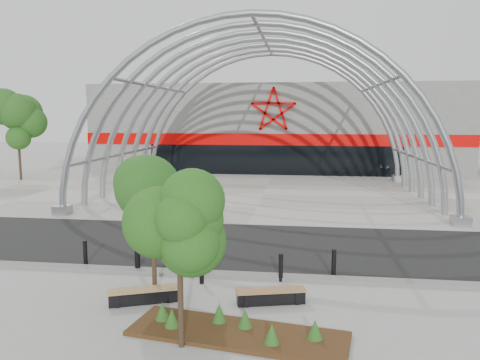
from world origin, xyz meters
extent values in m
plane|color=#9C9C97|center=(0.00, 0.00, 0.00)|extent=(140.00, 140.00, 0.00)
cube|color=black|center=(0.00, 3.50, 0.01)|extent=(140.00, 7.00, 0.02)
cube|color=#9F9B90|center=(0.00, 15.50, 0.02)|extent=(60.00, 17.00, 0.04)
cube|color=slate|center=(0.00, -0.25, 0.06)|extent=(60.00, 0.50, 0.12)
cube|color=slate|center=(0.00, 33.50, 4.00)|extent=(34.00, 15.00, 8.00)
cube|color=black|center=(0.00, 26.05, 1.30)|extent=(22.00, 0.25, 2.60)
cube|color=#D10100|center=(0.00, 26.05, 3.10)|extent=(34.00, 0.30, 1.00)
torus|color=#91979B|center=(0.00, 8.00, 0.00)|extent=(20.36, 0.36, 20.36)
torus|color=#91979B|center=(0.00, 10.50, 0.00)|extent=(20.36, 0.36, 20.36)
torus|color=#91979B|center=(0.00, 13.00, 0.00)|extent=(20.36, 0.36, 20.36)
torus|color=#91979B|center=(0.00, 15.50, 0.00)|extent=(20.36, 0.36, 20.36)
torus|color=#91979B|center=(0.00, 18.00, 0.00)|extent=(20.36, 0.36, 20.36)
torus|color=#91979B|center=(0.00, 20.50, 0.00)|extent=(20.36, 0.36, 20.36)
torus|color=#91979B|center=(0.00, 23.00, 0.00)|extent=(20.36, 0.36, 20.36)
cylinder|color=#91979B|center=(9.66, 15.50, 2.59)|extent=(0.20, 15.00, 0.20)
cylinder|color=#91979B|center=(7.07, 15.50, 7.07)|extent=(0.20, 15.00, 0.20)
cylinder|color=#91979B|center=(0.00, 15.50, 10.00)|extent=(0.20, 15.00, 0.20)
cylinder|color=#91979B|center=(-7.07, 15.50, 7.07)|extent=(0.20, 15.00, 0.20)
cylinder|color=#91979B|center=(-9.66, 15.50, 2.59)|extent=(0.20, 15.00, 0.20)
cube|color=#91979B|center=(-10.00, 8.00, 0.25)|extent=(0.80, 0.80, 0.50)
cube|color=#91979B|center=(-10.00, 23.00, 0.25)|extent=(0.80, 0.80, 0.50)
cube|color=#91979B|center=(10.00, 8.00, 0.25)|extent=(0.80, 0.80, 0.50)
cube|color=#91979B|center=(10.00, 23.00, 0.25)|extent=(0.80, 0.80, 0.50)
cube|color=#33200E|center=(1.04, -4.29, 0.05)|extent=(5.45, 2.45, 0.10)
cone|color=#2D6420|center=(-0.59, -4.23, 0.33)|extent=(0.36, 0.36, 0.45)
cone|color=#2D6420|center=(1.19, -4.01, 0.33)|extent=(0.36, 0.36, 0.45)
cone|color=#2D6420|center=(1.89, -4.74, 0.33)|extent=(0.36, 0.36, 0.45)
cone|color=#2D6420|center=(0.51, -3.79, 0.33)|extent=(0.36, 0.36, 0.45)
cone|color=#2D6420|center=(2.87, -4.39, 0.33)|extent=(0.36, 0.36, 0.45)
cone|color=#2D6420|center=(-0.94, -3.86, 0.33)|extent=(0.36, 0.36, 0.45)
cylinder|color=black|center=(-1.73, -2.04, 1.10)|extent=(0.14, 0.14, 2.19)
ellipsoid|color=#134311|center=(-1.73, -2.04, 3.09)|extent=(1.88, 1.88, 2.39)
cylinder|color=black|center=(-0.16, -4.98, 0.98)|extent=(0.13, 0.13, 1.96)
ellipsoid|color=#18500F|center=(-0.16, -4.98, 2.77)|extent=(1.62, 1.62, 2.14)
cube|color=black|center=(-1.83, -2.68, 0.16)|extent=(1.94, 1.06, 0.33)
cube|color=black|center=(-2.51, -2.94, 0.19)|extent=(0.27, 0.44, 0.39)
cube|color=black|center=(-1.15, -2.41, 0.19)|extent=(0.27, 0.44, 0.39)
cube|color=#9B754B|center=(-1.83, -2.68, 0.39)|extent=(2.01, 1.14, 0.06)
cube|color=black|center=(1.70, -2.26, 0.16)|extent=(1.93, 0.83, 0.32)
cube|color=black|center=(1.01, -2.44, 0.19)|extent=(0.22, 0.43, 0.38)
cube|color=black|center=(2.39, -2.08, 0.19)|extent=(0.22, 0.43, 0.38)
cube|color=brown|center=(1.70, -2.26, 0.38)|extent=(1.99, 0.91, 0.06)
cylinder|color=black|center=(-5.00, 0.28, 0.44)|extent=(0.14, 0.14, 0.89)
cylinder|color=black|center=(-2.95, -0.10, 0.56)|extent=(0.18, 0.18, 1.13)
cylinder|color=black|center=(-0.55, -0.97, 0.44)|extent=(0.14, 0.14, 0.89)
cylinder|color=black|center=(1.90, -0.45, 0.45)|extent=(0.14, 0.14, 0.89)
cylinder|color=black|center=(3.59, 0.16, 0.46)|extent=(0.15, 0.15, 0.93)
cylinder|color=black|center=(-20.00, 20.00, 1.65)|extent=(0.20, 0.20, 3.30)
ellipsoid|color=#194712|center=(-20.00, 20.00, 4.65)|extent=(3.00, 3.00, 3.60)
camera|label=1|loc=(2.49, -14.76, 5.25)|focal=35.00mm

